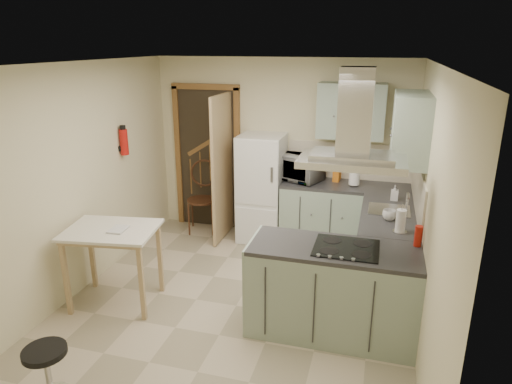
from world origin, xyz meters
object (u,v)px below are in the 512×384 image
(bentwood_chair, at_px, (202,200))
(microwave, at_px, (299,167))
(peninsula, at_px, (333,290))
(drop_leaf_table, at_px, (115,266))
(extractor_hood, at_px, (352,161))
(stool, at_px, (48,373))
(fridge, at_px, (262,188))

(bentwood_chair, relative_size, microwave, 1.56)
(bentwood_chair, bearing_deg, peninsula, -57.82)
(peninsula, xyz_separation_m, bentwood_chair, (-2.14, 2.00, 0.03))
(peninsula, xyz_separation_m, drop_leaf_table, (-2.28, -0.08, -0.02))
(extractor_hood, height_order, stool, extractor_hood)
(bentwood_chair, bearing_deg, stool, -103.02)
(fridge, height_order, extractor_hood, extractor_hood)
(bentwood_chair, relative_size, stool, 2.13)
(peninsula, bearing_deg, microwave, 109.50)
(peninsula, height_order, drop_leaf_table, peninsula)
(extractor_hood, height_order, drop_leaf_table, extractor_hood)
(drop_leaf_table, bearing_deg, fridge, 54.32)
(peninsula, relative_size, stool, 3.45)
(peninsula, height_order, bentwood_chair, bentwood_chair)
(extractor_hood, distance_m, stool, 2.99)
(fridge, distance_m, stool, 3.58)
(microwave, bearing_deg, peninsula, -47.16)
(peninsula, distance_m, microwave, 2.25)
(bentwood_chair, bearing_deg, drop_leaf_table, -108.64)
(drop_leaf_table, distance_m, microwave, 2.71)
(microwave, bearing_deg, stool, -87.19)
(extractor_hood, xyz_separation_m, stool, (-2.14, -1.47, -1.50))
(bentwood_chair, bearing_deg, microwave, -13.13)
(peninsula, relative_size, extractor_hood, 1.72)
(bentwood_chair, height_order, stool, bentwood_chair)
(peninsula, height_order, stool, peninsula)
(fridge, bearing_deg, peninsula, -58.26)
(extractor_hood, relative_size, stool, 2.00)
(drop_leaf_table, distance_m, stool, 1.42)
(peninsula, distance_m, extractor_hood, 1.27)
(peninsula, height_order, microwave, microwave)
(drop_leaf_table, bearing_deg, microwave, 45.17)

